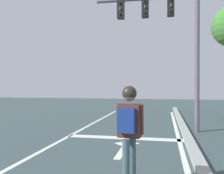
# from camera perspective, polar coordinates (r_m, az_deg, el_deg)

# --- Properties ---
(lane_line_center) EXTENTS (0.12, 20.00, 0.01)m
(lane_line_center) POSITION_cam_1_polar(r_m,az_deg,el_deg) (6.23, -17.42, -14.52)
(lane_line_center) COLOR silver
(lane_line_center) RESTS_ON ground
(lane_line_curbside) EXTENTS (0.12, 20.00, 0.01)m
(lane_line_curbside) POSITION_cam_1_polar(r_m,az_deg,el_deg) (5.52, 16.27, -16.52)
(lane_line_curbside) COLOR silver
(lane_line_curbside) RESTS_ON ground
(stop_bar) EXTENTS (3.51, 0.40, 0.01)m
(stop_bar) POSITION_cam_1_polar(r_m,az_deg,el_deg) (7.84, 2.85, -11.39)
(stop_bar) COLOR silver
(stop_bar) RESTS_ON ground
(lane_arrow_stem) EXTENTS (0.16, 1.40, 0.01)m
(lane_arrow_stem) POSITION_cam_1_polar(r_m,az_deg,el_deg) (6.34, 2.26, -14.25)
(lane_arrow_stem) COLOR silver
(lane_arrow_stem) RESTS_ON ground
(lane_arrow_head) EXTENTS (0.71, 0.71, 0.01)m
(lane_arrow_head) POSITION_cam_1_polar(r_m,az_deg,el_deg) (7.15, 3.40, -12.55)
(lane_arrow_head) COLOR silver
(lane_arrow_head) RESTS_ON ground
(curb_strip) EXTENTS (0.24, 24.00, 0.14)m
(curb_strip) POSITION_cam_1_polar(r_m,az_deg,el_deg) (5.52, 18.96, -15.78)
(curb_strip) COLOR #9B9F9C
(curb_strip) RESTS_ON ground
(skater) EXTENTS (0.42, 0.59, 1.52)m
(skater) POSITION_cam_1_polar(r_m,az_deg,el_deg) (3.92, 3.86, -8.22)
(skater) COLOR #3E535C
(skater) RESTS_ON skateboard
(traffic_signal_mast) EXTENTS (3.62, 0.34, 5.17)m
(traffic_signal_mast) POSITION_cam_1_polar(r_m,az_deg,el_deg) (9.31, 12.20, 13.14)
(traffic_signal_mast) COLOR #5D5367
(traffic_signal_mast) RESTS_ON ground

